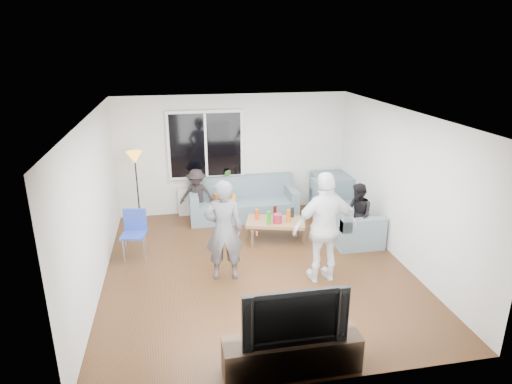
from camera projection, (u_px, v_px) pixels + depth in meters
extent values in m
cube|color=#56351C|center=(257.00, 268.00, 7.52)|extent=(5.00, 5.50, 0.04)
cube|color=white|center=(257.00, 113.00, 6.66)|extent=(5.00, 5.50, 0.04)
cube|color=silver|center=(233.00, 154.00, 9.67)|extent=(5.00, 0.04, 2.60)
cube|color=silver|center=(307.00, 284.00, 4.52)|extent=(5.00, 0.04, 2.60)
cube|color=silver|center=(93.00, 206.00, 6.65)|extent=(0.04, 5.50, 2.60)
cube|color=silver|center=(402.00, 186.00, 7.53)|extent=(0.04, 5.50, 2.60)
cube|color=white|center=(206.00, 145.00, 9.40)|extent=(1.62, 0.06, 1.47)
cube|color=black|center=(206.00, 145.00, 9.37)|extent=(1.50, 0.02, 1.35)
cube|color=white|center=(206.00, 145.00, 9.36)|extent=(0.05, 0.03, 1.35)
cube|color=silver|center=(208.00, 200.00, 9.77)|extent=(1.30, 0.12, 0.62)
imported|color=#366127|center=(226.00, 178.00, 9.65)|extent=(0.23, 0.20, 0.39)
imported|color=white|center=(203.00, 184.00, 9.60)|extent=(0.19, 0.19, 0.18)
cube|color=slate|center=(333.00, 193.00, 9.86)|extent=(0.85, 0.85, 0.85)
cube|color=orange|center=(225.00, 197.00, 9.39)|extent=(0.46, 0.43, 0.14)
cube|color=maroon|center=(224.00, 195.00, 9.46)|extent=(0.43, 0.39, 0.13)
cube|color=#926946|center=(276.00, 230.00, 8.50)|extent=(1.22, 0.87, 0.40)
cylinder|color=maroon|center=(277.00, 219.00, 8.30)|extent=(0.17, 0.17, 0.17)
imported|color=#515156|center=(224.00, 230.00, 6.94)|extent=(0.64, 0.45, 1.66)
imported|color=silver|center=(325.00, 228.00, 6.86)|extent=(1.08, 0.52, 1.80)
imported|color=black|center=(358.00, 215.00, 8.20)|extent=(0.50, 0.61, 1.18)
imported|color=black|center=(197.00, 195.00, 9.32)|extent=(0.82, 0.60, 1.13)
cube|color=#332519|center=(292.00, 354.00, 5.11)|extent=(1.60, 0.40, 0.44)
imported|color=black|center=(293.00, 313.00, 4.92)|extent=(1.20, 0.16, 0.69)
cylinder|color=black|center=(292.00, 212.00, 8.58)|extent=(0.07, 0.07, 0.20)
cylinder|color=#D25D12|center=(288.00, 216.00, 8.33)|extent=(0.07, 0.07, 0.24)
cylinder|color=#208D19|center=(269.00, 218.00, 8.23)|extent=(0.08, 0.08, 0.25)
cylinder|color=black|center=(275.00, 212.00, 8.57)|extent=(0.07, 0.07, 0.22)
cylinder|color=#E03E0D|center=(257.00, 214.00, 8.47)|extent=(0.07, 0.07, 0.20)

